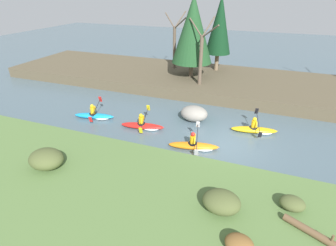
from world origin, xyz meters
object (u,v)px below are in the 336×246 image
Objects in this scene: kayaker_trailing at (144,126)px; boulder_midstream at (194,113)px; kayaker_far_back at (96,116)px; driftwood_log at (324,239)px; kayaker_lead at (256,130)px; kayaker_middle at (196,146)px.

boulder_midstream is (2.61, 2.18, 0.30)m from kayaker_trailing.
kayaker_trailing and kayaker_far_back have the same top height.
kayaker_far_back is at bearing 167.08° from kayaker_trailing.
driftwood_log is at bearing -38.87° from kayaker_far_back.
kayaker_middle is at bearing -146.39° from kayaker_lead.
kayaker_lead is 4.23m from kayaker_middle.
driftwood_log is at bearing -85.08° from kayaker_lead.
kayaker_middle is 7.36m from driftwood_log.
kayaker_lead and kayaker_trailing have the same top height.
kayaker_lead is 10.37m from kayaker_far_back.
boulder_midstream is at bearing 29.64° from kayaker_trailing.
kayaker_lead is at bearing -3.01° from kayaker_far_back.
kayaker_lead is 6.83m from kayaker_trailing.
kayaker_lead is at bearing 32.60° from kayaker_middle.
kayaker_middle is at bearing -22.73° from kayaker_far_back.
driftwood_log is (12.68, -6.22, 0.70)m from kayaker_far_back.
kayaker_trailing reaches higher than boulder_midstream.
kayaker_lead is at bearing 6.06° from kayaker_trailing.
kayaker_far_back is (-10.22, -1.75, 0.00)m from kayaker_lead.
kayaker_lead is 3.97m from boulder_midstream.
kayaker_middle is 7.38m from kayaker_far_back.
kayaker_far_back is at bearing 177.49° from kayaker_lead.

